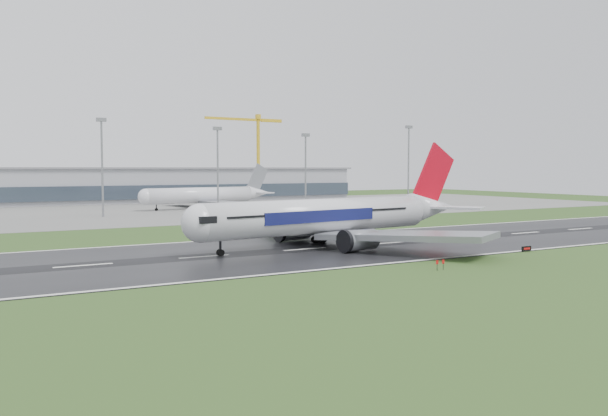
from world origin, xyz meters
TOP-DOWN VIEW (x-y plane):
  - ground at (0.00, 0.00)m, footprint 520.00×520.00m
  - runway at (0.00, 0.00)m, footprint 400.00×45.00m
  - apron at (0.00, 125.00)m, footprint 400.00×130.00m
  - terminal at (0.00, 185.00)m, footprint 240.00×36.00m
  - main_airliner at (9.45, 2.86)m, footprint 76.16×73.38m
  - parked_airliner at (25.82, 121.90)m, footprint 63.60×60.33m
  - tower_crane at (85.05, 200.00)m, footprint 44.60×4.19m
  - runway_sign at (34.03, -22.65)m, footprint 2.30×0.77m
  - floodmast_2 at (-16.42, 100.00)m, footprint 0.64×0.64m
  - floodmast_3 at (22.28, 100.00)m, footprint 0.64×0.64m
  - floodmast_4 at (57.17, 100.00)m, footprint 0.64×0.64m
  - floodmast_5 at (105.89, 100.00)m, footprint 0.64×0.64m

SIDE VIEW (x-z plane):
  - ground at x=0.00m, z-range 0.00..0.00m
  - apron at x=0.00m, z-range 0.00..0.08m
  - runway at x=0.00m, z-range 0.00..0.10m
  - runway_sign at x=34.03m, z-range 0.00..1.04m
  - terminal at x=0.00m, z-range 0.00..15.00m
  - parked_airliner at x=25.82m, z-range 0.08..16.61m
  - main_airliner at x=9.45m, z-range 0.10..20.19m
  - floodmast_4 at x=57.17m, z-range 0.00..27.10m
  - floodmast_3 at x=22.28m, z-range 0.00..28.40m
  - floodmast_2 at x=-16.42m, z-range 0.00..29.91m
  - floodmast_5 at x=105.89m, z-range 0.00..31.64m
  - tower_crane at x=85.05m, z-range 0.00..43.99m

